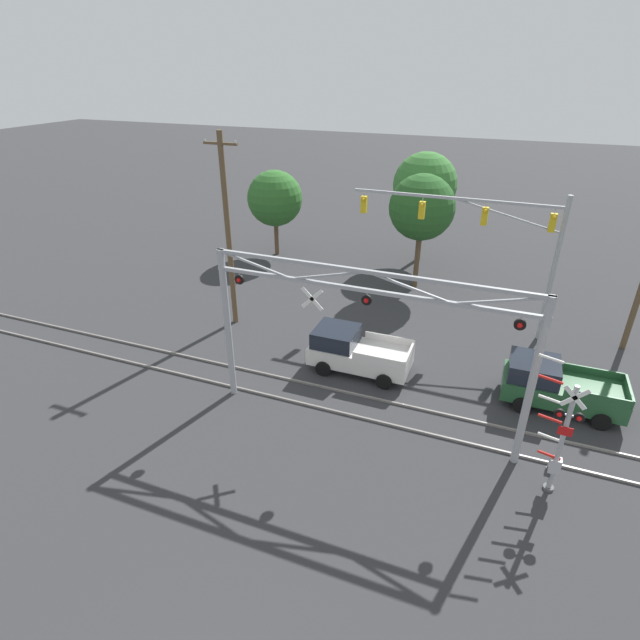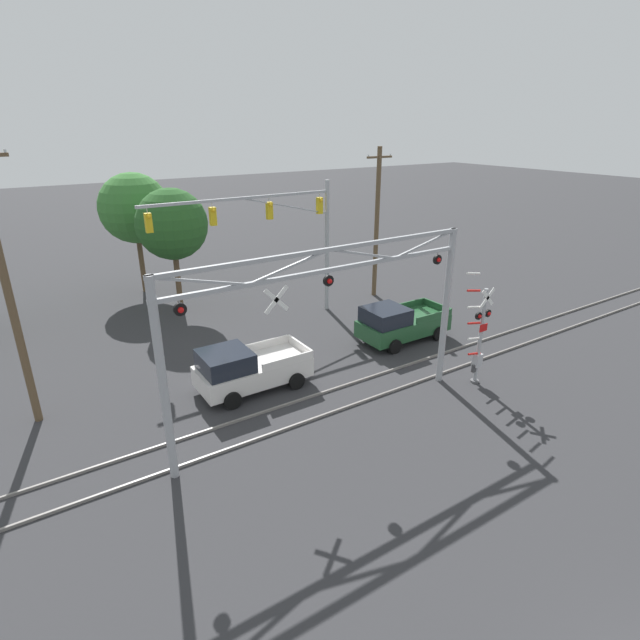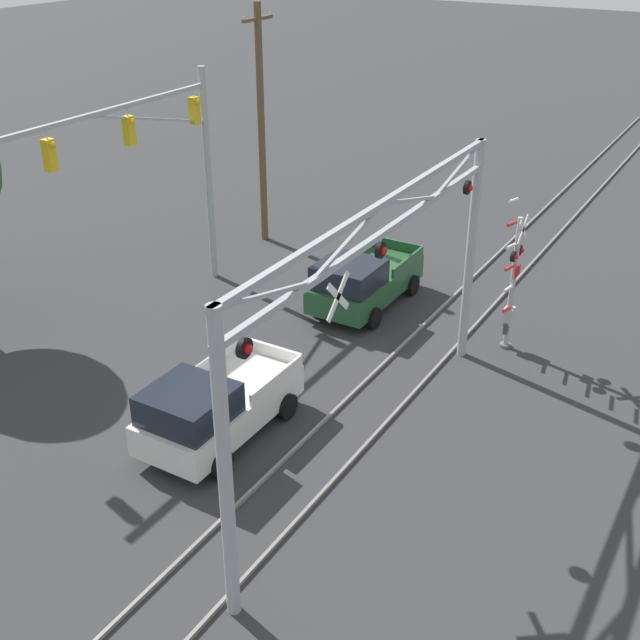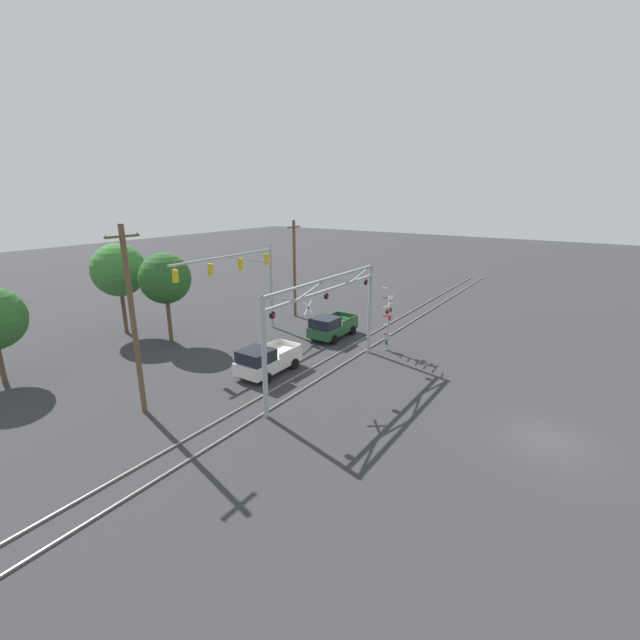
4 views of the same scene
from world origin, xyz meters
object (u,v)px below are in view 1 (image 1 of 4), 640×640
(crossing_signal_mast, at_px, (559,441))
(pickup_truck_lead, at_px, (355,351))
(utility_pole_left, at_px, (228,232))
(pickup_truck_following, at_px, (556,385))
(background_tree_far_right_verge, at_px, (425,185))
(traffic_signal_span, at_px, (499,236))
(background_tree_beyond_span, at_px, (422,208))
(crossing_gantry, at_px, (365,327))
(background_tree_far_left_verge, at_px, (275,199))

(crossing_signal_mast, height_order, pickup_truck_lead, crossing_signal_mast)
(crossing_signal_mast, xyz_separation_m, utility_pole_left, (-15.90, 6.88, 3.12))
(pickup_truck_following, height_order, background_tree_far_right_verge, background_tree_far_right_verge)
(traffic_signal_span, bearing_deg, background_tree_beyond_span, 136.86)
(pickup_truck_following, relative_size, background_tree_beyond_span, 0.66)
(crossing_signal_mast, relative_size, traffic_signal_span, 0.49)
(background_tree_beyond_span, bearing_deg, crossing_gantry, -86.80)
(background_tree_far_left_verge, distance_m, background_tree_far_right_verge, 10.48)
(pickup_truck_following, bearing_deg, traffic_signal_span, 119.16)
(pickup_truck_lead, relative_size, utility_pole_left, 0.46)
(traffic_signal_span, xyz_separation_m, background_tree_beyond_span, (-4.65, 4.36, -0.12))
(crossing_signal_mast, distance_m, traffic_signal_span, 11.80)
(crossing_signal_mast, distance_m, background_tree_far_right_verge, 22.16)
(crossing_gantry, xyz_separation_m, background_tree_beyond_span, (-0.80, 14.33, 0.74))
(crossing_signal_mast, xyz_separation_m, pickup_truck_following, (0.26, 5.11, -1.09))
(background_tree_far_left_verge, bearing_deg, pickup_truck_lead, -51.65)
(crossing_signal_mast, distance_m, background_tree_far_left_verge, 25.63)
(background_tree_far_left_verge, xyz_separation_m, background_tree_far_right_verge, (10.08, 2.62, 1.23))
(traffic_signal_span, xyz_separation_m, utility_pole_left, (-12.90, -4.08, -0.06))
(utility_pole_left, bearing_deg, pickup_truck_following, -6.22)
(background_tree_far_right_verge, bearing_deg, background_tree_far_left_verge, -165.44)
(pickup_truck_lead, distance_m, background_tree_far_right_verge, 16.12)
(crossing_signal_mast, xyz_separation_m, pickup_truck_lead, (-8.32, 4.72, -1.09))
(pickup_truck_following, distance_m, background_tree_far_right_verge, 17.98)
(pickup_truck_lead, xyz_separation_m, background_tree_beyond_span, (0.67, 10.60, 4.14))
(crossing_signal_mast, xyz_separation_m, background_tree_far_left_verge, (-18.51, 17.60, 2.11))
(crossing_gantry, xyz_separation_m, pickup_truck_lead, (-1.47, 3.73, -3.40))
(crossing_signal_mast, bearing_deg, crossing_gantry, 171.79)
(traffic_signal_span, height_order, background_tree_beyond_span, traffic_signal_span)
(traffic_signal_span, xyz_separation_m, background_tree_far_right_verge, (-5.43, 9.26, 0.17))
(crossing_gantry, relative_size, utility_pole_left, 1.18)
(crossing_gantry, distance_m, utility_pole_left, 10.83)
(utility_pole_left, xyz_separation_m, background_tree_beyond_span, (8.25, 8.44, -0.06))
(pickup_truck_following, bearing_deg, pickup_truck_lead, -177.39)
(crossing_signal_mast, relative_size, pickup_truck_following, 1.08)
(pickup_truck_following, bearing_deg, background_tree_far_right_verge, 119.92)
(pickup_truck_lead, height_order, pickup_truck_following, same)
(pickup_truck_lead, height_order, background_tree_far_left_verge, background_tree_far_left_verge)
(pickup_truck_lead, distance_m, background_tree_beyond_span, 11.40)
(crossing_gantry, bearing_deg, background_tree_far_left_verge, 125.05)
(crossing_signal_mast, height_order, background_tree_far_left_verge, background_tree_far_left_verge)
(background_tree_far_right_verge, bearing_deg, traffic_signal_span, -59.60)
(crossing_gantry, distance_m, pickup_truck_following, 8.90)
(background_tree_far_left_verge, bearing_deg, utility_pole_left, -76.34)
(pickup_truck_following, relative_size, utility_pole_left, 0.47)
(pickup_truck_following, height_order, background_tree_far_left_verge, background_tree_far_left_verge)
(utility_pole_left, distance_m, background_tree_far_left_verge, 11.08)
(background_tree_far_right_verge, bearing_deg, pickup_truck_lead, -89.58)
(traffic_signal_span, relative_size, pickup_truck_following, 2.20)
(traffic_signal_span, bearing_deg, background_tree_far_left_verge, 156.81)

